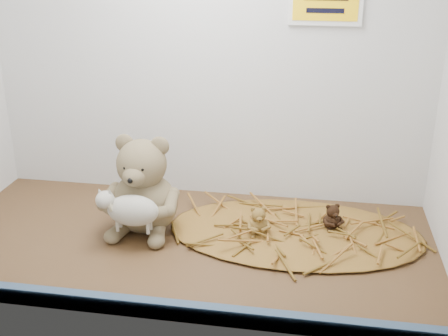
% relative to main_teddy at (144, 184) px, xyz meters
% --- Properties ---
extents(alcove_shell, '(1.20, 0.60, 0.90)m').
position_rel_main_teddy_xyz_m(alcove_shell, '(0.12, 0.04, 0.33)').
color(alcove_shell, '#3B2414').
rests_on(alcove_shell, ground).
extents(front_rail, '(1.19, 0.02, 0.04)m').
position_rel_main_teddy_xyz_m(front_rail, '(0.12, -0.34, -0.11)').
color(front_rail, '#3E5777').
rests_on(front_rail, shelf_floor).
extents(straw_bed, '(0.63, 0.37, 0.01)m').
position_rel_main_teddy_xyz_m(straw_bed, '(0.38, 0.03, -0.12)').
color(straw_bed, brown).
rests_on(straw_bed, shelf_floor).
extents(main_teddy, '(0.21, 0.22, 0.25)m').
position_rel_main_teddy_xyz_m(main_teddy, '(0.00, 0.00, 0.00)').
color(main_teddy, olive).
rests_on(main_teddy, shelf_floor).
extents(toy_lamb, '(0.16, 0.10, 0.10)m').
position_rel_main_teddy_xyz_m(toy_lamb, '(-0.00, -0.09, -0.03)').
color(toy_lamb, beige).
rests_on(toy_lamb, main_teddy).
extents(mini_teddy_tan, '(0.07, 0.07, 0.07)m').
position_rel_main_teddy_xyz_m(mini_teddy_tan, '(0.29, 0.00, -0.08)').
color(mini_teddy_tan, brown).
rests_on(mini_teddy_tan, straw_bed).
extents(mini_teddy_brown, '(0.07, 0.07, 0.07)m').
position_rel_main_teddy_xyz_m(mini_teddy_brown, '(0.47, 0.06, -0.08)').
color(mini_teddy_brown, black).
rests_on(mini_teddy_brown, straw_bed).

